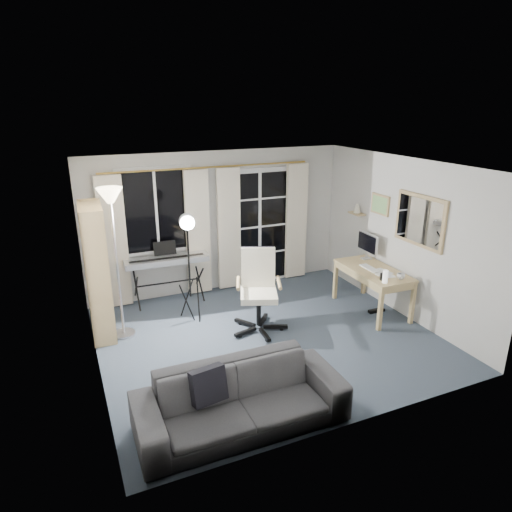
% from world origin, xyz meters
% --- Properties ---
extents(floor, '(4.50, 4.00, 0.02)m').
position_xyz_m(floor, '(0.00, 0.00, -0.01)').
color(floor, '#323A49').
rests_on(floor, ground).
extents(window, '(1.20, 0.08, 1.40)m').
position_xyz_m(window, '(-1.05, 1.97, 1.50)').
color(window, white).
rests_on(window, floor).
extents(french_door, '(1.32, 0.09, 2.11)m').
position_xyz_m(french_door, '(0.75, 1.97, 1.03)').
color(french_door, white).
rests_on(french_door, floor).
extents(curtains, '(3.60, 0.07, 2.13)m').
position_xyz_m(curtains, '(-0.14, 1.88, 1.09)').
color(curtains, gold).
rests_on(curtains, floor).
extents(bookshelf, '(0.34, 0.88, 1.87)m').
position_xyz_m(bookshelf, '(-2.12, 1.07, 0.89)').
color(bookshelf, tan).
rests_on(bookshelf, floor).
extents(torchiere_lamp, '(0.42, 0.42, 2.11)m').
position_xyz_m(torchiere_lamp, '(-1.84, 0.89, 1.70)').
color(torchiere_lamp, '#B2B2B7').
rests_on(torchiere_lamp, floor).
extents(keyboard_piano, '(1.34, 0.68, 0.96)m').
position_xyz_m(keyboard_piano, '(-0.99, 1.70, 0.73)').
color(keyboard_piano, black).
rests_on(keyboard_piano, floor).
extents(studio_light, '(0.35, 0.36, 1.70)m').
position_xyz_m(studio_light, '(-0.83, 0.93, 1.36)').
color(studio_light, black).
rests_on(studio_light, floor).
extents(office_chair, '(0.82, 0.83, 1.18)m').
position_xyz_m(office_chair, '(0.03, 0.37, 0.69)').
color(office_chair, black).
rests_on(office_chair, floor).
extents(desk, '(0.68, 1.31, 0.69)m').
position_xyz_m(desk, '(1.88, 0.14, 0.61)').
color(desk, tan).
rests_on(desk, floor).
extents(monitor, '(0.17, 0.50, 0.43)m').
position_xyz_m(monitor, '(2.08, 0.59, 0.96)').
color(monitor, silver).
rests_on(monitor, desk).
extents(desk_clutter, '(0.42, 0.78, 0.88)m').
position_xyz_m(desk_clutter, '(1.82, -0.08, 0.54)').
color(desk_clutter, white).
rests_on(desk_clutter, desk).
extents(mug, '(0.12, 0.09, 0.11)m').
position_xyz_m(mug, '(1.98, -0.36, 0.75)').
color(mug, silver).
rests_on(mug, desk).
extents(wall_mirror, '(0.04, 0.94, 0.74)m').
position_xyz_m(wall_mirror, '(2.22, -0.35, 1.55)').
color(wall_mirror, tan).
rests_on(wall_mirror, floor).
extents(framed_print, '(0.03, 0.42, 0.32)m').
position_xyz_m(framed_print, '(2.23, 0.55, 1.60)').
color(framed_print, tan).
rests_on(framed_print, floor).
extents(wall_shelf, '(0.16, 0.30, 0.18)m').
position_xyz_m(wall_shelf, '(2.16, 1.05, 1.41)').
color(wall_shelf, tan).
rests_on(wall_shelf, floor).
extents(sofa, '(2.13, 0.65, 0.83)m').
position_xyz_m(sofa, '(-1.02, -1.55, 0.42)').
color(sofa, '#2A2A2C').
rests_on(sofa, floor).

